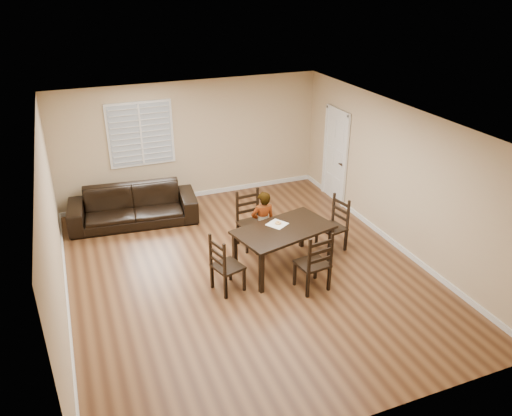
# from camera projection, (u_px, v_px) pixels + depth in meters

# --- Properties ---
(ground) EXTENTS (7.00, 7.00, 0.00)m
(ground) POSITION_uv_depth(u_px,v_px,m) (247.00, 272.00, 8.81)
(ground) COLOR brown
(ground) RESTS_ON ground
(room) EXTENTS (6.04, 7.04, 2.72)m
(room) POSITION_uv_depth(u_px,v_px,m) (244.00, 173.00, 8.19)
(room) COLOR tan
(room) RESTS_ON ground
(dining_table) EXTENTS (1.86, 1.32, 0.79)m
(dining_table) POSITION_uv_depth(u_px,v_px,m) (284.00, 233.00, 8.64)
(dining_table) COLOR black
(dining_table) RESTS_ON ground
(chair_near) EXTENTS (0.53, 0.50, 1.10)m
(chair_near) POSITION_uv_depth(u_px,v_px,m) (249.00, 220.00, 9.53)
(chair_near) COLOR black
(chair_near) RESTS_ON ground
(chair_far) EXTENTS (0.53, 0.50, 1.08)m
(chair_far) POSITION_uv_depth(u_px,v_px,m) (317.00, 266.00, 8.06)
(chair_far) COLOR black
(chair_far) RESTS_ON ground
(chair_left) EXTENTS (0.54, 0.56, 1.02)m
(chair_left) POSITION_uv_depth(u_px,v_px,m) (222.00, 268.00, 8.07)
(chair_left) COLOR black
(chair_left) RESTS_ON ground
(chair_right) EXTENTS (0.52, 0.54, 1.03)m
(chair_right) POSITION_uv_depth(u_px,v_px,m) (337.00, 225.00, 9.41)
(chair_right) COLOR black
(chair_right) RESTS_ON ground
(child) EXTENTS (0.46, 0.31, 1.26)m
(child) POSITION_uv_depth(u_px,v_px,m) (263.00, 223.00, 9.12)
(child) COLOR gray
(child) RESTS_ON ground
(napkin) EXTENTS (0.42, 0.42, 0.00)m
(napkin) POSITION_uv_depth(u_px,v_px,m) (277.00, 224.00, 8.74)
(napkin) COLOR beige
(napkin) RESTS_ON dining_table
(donut) EXTENTS (0.11, 0.11, 0.04)m
(donut) POSITION_uv_depth(u_px,v_px,m) (278.00, 223.00, 8.74)
(donut) COLOR #D6994D
(donut) RESTS_ON napkin
(sofa) EXTENTS (2.68, 1.27, 0.76)m
(sofa) POSITION_uv_depth(u_px,v_px,m) (133.00, 206.00, 10.38)
(sofa) COLOR black
(sofa) RESTS_ON ground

